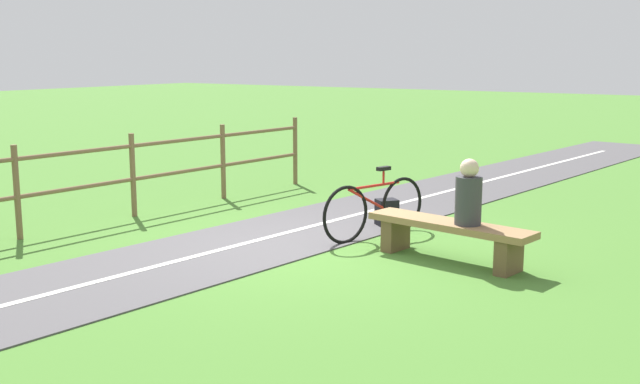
{
  "coord_description": "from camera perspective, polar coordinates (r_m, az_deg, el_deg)",
  "views": [
    {
      "loc": [
        -5.32,
        7.68,
        2.38
      ],
      "look_at": [
        -1.13,
        1.38,
        1.01
      ],
      "focal_mm": 43.06,
      "sensor_mm": 36.0,
      "label": 1
    }
  ],
  "objects": [
    {
      "name": "ground_plane",
      "position": [
        9.64,
        -1.05,
        -4.06
      ],
      "size": [
        80.0,
        80.0,
        0.0
      ],
      "primitive_type": "plane",
      "color": "#477A2D"
    },
    {
      "name": "bench",
      "position": [
        9.02,
        9.59,
        -3.02
      ],
      "size": [
        2.09,
        0.73,
        0.47
      ],
      "rotation": [
        0.0,
        0.0,
        -0.15
      ],
      "color": "#937047",
      "rests_on": "ground_plane"
    },
    {
      "name": "person_seated",
      "position": [
        8.8,
        10.98,
        -0.25
      ],
      "size": [
        0.34,
        0.34,
        0.75
      ],
      "rotation": [
        0.0,
        0.0,
        -0.15
      ],
      "color": "#38383D",
      "rests_on": "bench"
    },
    {
      "name": "bicycle",
      "position": [
        10.03,
        4.09,
        -1.21
      ],
      "size": [
        0.54,
        1.72,
        0.93
      ],
      "rotation": [
        0.0,
        0.0,
        1.29
      ],
      "color": "black",
      "rests_on": "ground_plane"
    },
    {
      "name": "backpack",
      "position": [
        10.76,
        5.0,
        -1.56
      ],
      "size": [
        0.36,
        0.37,
        0.38
      ],
      "rotation": [
        0.0,
        0.0,
        0.9
      ],
      "color": "black",
      "rests_on": "ground_plane"
    }
  ]
}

